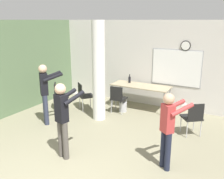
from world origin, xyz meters
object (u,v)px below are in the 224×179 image
Objects in this scene: folding_table at (141,87)px; chair_mid_room at (193,116)px; person_watching_back at (45,90)px; chair_table_left at (118,97)px; chair_near_pillar at (84,94)px; person_playing_front at (63,115)px; person_playing_side at (168,125)px; chair_by_left_wall at (60,94)px; bottle_on_table at (130,79)px.

folding_table is 2.16× the size of chair_mid_room.
person_watching_back reaches higher than folding_table.
chair_table_left is 0.52× the size of person_watching_back.
chair_near_pillar is 0.54× the size of person_playing_front.
person_playing_front reaches higher than person_playing_side.
chair_table_left is at bearing -121.03° from folding_table.
chair_by_left_wall and chair_mid_room have the same top height.
folding_table is 1.13× the size of person_watching_back.
person_watching_back is (-3.69, -1.18, 0.47)m from chair_mid_room.
bottle_on_table is at bearing 40.16° from chair_by_left_wall.
person_watching_back is at bearing -162.25° from chair_mid_room.
chair_table_left is 1.00× the size of chair_mid_room.
chair_by_left_wall is at bearing 112.49° from person_watching_back.
bottle_on_table is at bearing 46.94° from chair_near_pillar.
person_playing_side is 0.92× the size of person_watching_back.
chair_mid_room is at bearing 1.59° from chair_by_left_wall.
chair_near_pillar is (-1.05, -1.13, -0.37)m from bottle_on_table.
bottle_on_table is at bearing 162.18° from folding_table.
bottle_on_table is 2.33m from chair_by_left_wall.
folding_table is 3.43m from person_playing_side.
person_playing_side is (2.24, -3.07, 0.01)m from bottle_on_table.
folding_table is 0.87m from chair_table_left.
chair_table_left is 2.88m from person_playing_front.
bottle_on_table is 0.18× the size of person_playing_front.
chair_near_pillar is 3.85m from person_playing_side.
chair_mid_room reaches higher than folding_table.
chair_by_left_wall is 1.25m from person_watching_back.
person_playing_side is at bearing 17.82° from person_playing_front.
chair_by_left_wall is at bearing -139.84° from bottle_on_table.
person_playing_side is at bearing -21.63° from chair_by_left_wall.
person_playing_side is (3.30, -1.94, 0.39)m from chair_near_pillar.
chair_mid_room is (2.35, -0.50, 0.00)m from chair_table_left.
chair_mid_room is 1.75m from person_playing_side.
chair_table_left is at bearing 13.24° from chair_near_pillar.
chair_near_pillar reaches higher than folding_table.
bottle_on_table is 1.59m from chair_near_pillar.
chair_table_left is (-0.44, -0.72, -0.22)m from folding_table.
chair_table_left and chair_near_pillar have the same top height.
chair_mid_room is at bearing -4.05° from chair_near_pillar.
chair_near_pillar is at bearing 175.95° from chair_mid_room.
folding_table is at bearing 58.97° from chair_table_left.
person_playing_side reaches higher than chair_table_left.
person_playing_side is (1.99, 0.64, -0.05)m from person_playing_front.
person_playing_side is at bearing -58.64° from folding_table.
chair_table_left is at bearing -88.23° from bottle_on_table.
person_watching_back is at bearing -117.30° from bottle_on_table.
person_playing_side is at bearing -53.85° from bottle_on_table.
person_watching_back is at bearing -67.51° from chair_by_left_wall.
person_watching_back is at bearing 143.66° from person_playing_front.
chair_mid_room is (3.43, -0.24, 0.00)m from chair_near_pillar.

